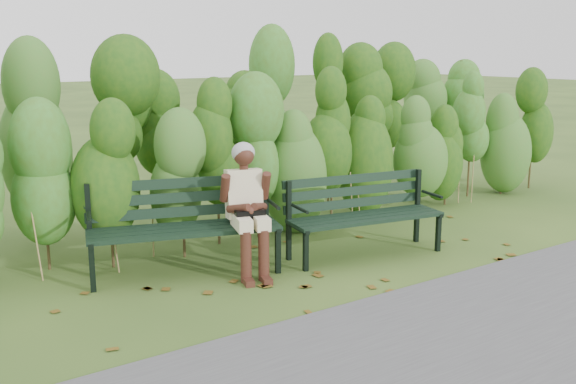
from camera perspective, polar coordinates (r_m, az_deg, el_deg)
ground at (r=6.84m, az=1.69°, el=-6.66°), size 80.00×80.00×0.00m
footpath at (r=5.37m, az=16.19°, el=-12.57°), size 60.00×2.50×0.01m
hedge_band at (r=8.10m, az=-6.16°, el=5.36°), size 11.04×1.67×2.42m
leaf_litter at (r=6.80m, az=2.81°, el=-6.78°), size 6.00×1.94×0.01m
bench_left at (r=6.73m, az=-8.91°, el=-2.26°), size 1.95×1.14×0.93m
bench_right at (r=7.32m, az=6.23°, el=-1.40°), size 1.77×0.85×0.85m
seated_woman at (r=6.62m, az=-3.50°, el=-0.68°), size 0.55×0.78×1.30m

